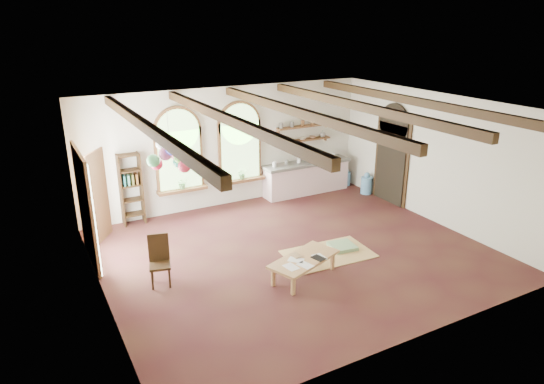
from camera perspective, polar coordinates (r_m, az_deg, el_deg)
floor at (r=10.72m, az=2.72°, el=-7.15°), size 8.00×8.00×0.00m
ceiling_beams at (r=9.72m, az=3.02°, el=9.39°), size 6.20×6.80×0.18m
window_left at (r=12.54m, az=-10.88°, el=4.54°), size 1.30×0.28×2.20m
window_right at (r=13.13m, az=-3.80°, el=5.54°), size 1.30×0.28×2.20m
left_doorway at (r=10.66m, az=-21.03°, el=-1.90°), size 0.10×1.90×2.50m
right_doorway at (r=13.68m, az=13.81°, el=3.28°), size 0.10×1.30×2.40m
kitchen_counter at (r=14.18m, az=4.04°, el=1.75°), size 2.68×0.62×0.94m
wall_shelf_lower at (r=14.04m, az=3.75°, el=6.13°), size 1.70×0.24×0.04m
wall_shelf_upper at (r=13.95m, az=3.79°, el=7.72°), size 1.70×0.24×0.04m
wall_clock at (r=14.71m, az=7.81°, el=8.01°), size 0.32×0.04×0.32m
bookshelf at (r=12.34m, az=-16.24°, el=0.29°), size 0.53×0.32×1.80m
coffee_table at (r=9.61m, az=3.78°, el=-8.01°), size 1.64×1.17×0.43m
side_chair at (r=9.64m, az=-12.99°, el=-9.01°), size 0.48×0.48×1.00m
floor_mat at (r=10.71m, az=6.65°, el=-7.24°), size 1.94×1.27×0.02m
floor_cushion at (r=10.99m, az=8.27°, el=-6.36°), size 0.60×0.60×0.09m
water_jug_a at (r=15.05m, az=8.69°, el=1.65°), size 0.27×0.27×0.53m
water_jug_b at (r=14.42m, az=11.06°, el=0.89°), size 0.33×0.33×0.64m
balloon_cluster at (r=9.65m, az=-11.96°, el=4.19°), size 0.79×0.92×1.16m
table_book at (r=9.60m, az=2.42°, el=-7.60°), size 0.19×0.26×0.02m
tablet at (r=9.59m, az=5.49°, el=-7.74°), size 0.25×0.31×0.01m
potted_plant_left at (r=12.67m, az=-10.51°, el=1.02°), size 0.27×0.23×0.30m
potted_plant_right at (r=13.25m, az=-3.53°, el=2.16°), size 0.27×0.23×0.30m
shelf_cup_a at (r=13.65m, az=1.07°, el=6.07°), size 0.12×0.10×0.10m
shelf_cup_b at (r=13.82m, az=2.34°, el=6.22°), size 0.10×0.10×0.09m
shelf_bowl_a at (r=14.00m, az=3.58°, el=6.29°), size 0.22×0.22×0.05m
shelf_bowl_b at (r=14.18m, az=4.79°, el=6.45°), size 0.20×0.20×0.06m
shelf_vase at (r=14.36m, az=5.98°, el=6.85°), size 0.18×0.18×0.19m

